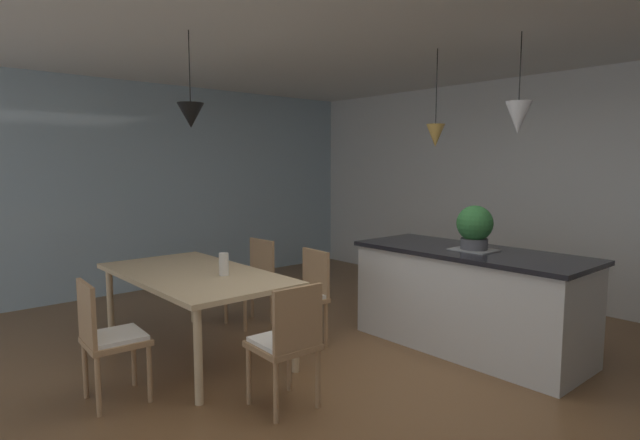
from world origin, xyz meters
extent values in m
cube|color=brown|center=(0.00, 0.00, -0.02)|extent=(10.00, 8.40, 0.04)
cube|color=silver|center=(0.00, 0.00, 2.76)|extent=(10.00, 8.40, 0.12)
cube|color=silver|center=(0.00, 3.26, 1.35)|extent=(10.00, 0.12, 2.70)
cube|color=#9EB7C6|center=(-4.06, 0.00, 1.35)|extent=(0.06, 8.40, 2.70)
cube|color=#D1B284|center=(-1.47, -0.72, 0.71)|extent=(1.88, 1.01, 0.04)
cylinder|color=#D1B284|center=(-2.33, -0.29, 0.36)|extent=(0.06, 0.06, 0.71)
cylinder|color=#D1B284|center=(-0.61, -0.29, 0.36)|extent=(0.06, 0.06, 0.71)
cylinder|color=#D1B284|center=(-2.33, -1.15, 0.36)|extent=(0.06, 0.06, 0.71)
cylinder|color=#D1B284|center=(-0.61, -1.15, 0.36)|extent=(0.06, 0.06, 0.71)
cube|color=#A87F56|center=(-1.05, -1.55, 0.43)|extent=(0.42, 0.42, 0.04)
cube|color=white|center=(-1.05, -1.55, 0.47)|extent=(0.38, 0.38, 0.03)
cube|color=#A87F56|center=(-1.06, -1.73, 0.66)|extent=(0.38, 0.05, 0.42)
cylinder|color=#A87F56|center=(-1.21, -1.37, 0.21)|extent=(0.04, 0.04, 0.41)
cylinder|color=#A87F56|center=(-0.87, -1.39, 0.21)|extent=(0.04, 0.04, 0.41)
cylinder|color=#A87F56|center=(-1.23, -1.71, 0.21)|extent=(0.04, 0.04, 0.41)
cylinder|color=#A87F56|center=(-0.89, -1.73, 0.21)|extent=(0.04, 0.04, 0.41)
cube|color=#A87F56|center=(-1.05, 0.11, 0.43)|extent=(0.43, 0.43, 0.04)
cube|color=white|center=(-1.05, 0.11, 0.47)|extent=(0.38, 0.38, 0.03)
cube|color=#A87F56|center=(-1.03, 0.29, 0.66)|extent=(0.38, 0.06, 0.42)
cylinder|color=#A87F56|center=(-0.89, -0.08, 0.21)|extent=(0.04, 0.04, 0.41)
cylinder|color=#A87F56|center=(-1.23, -0.05, 0.21)|extent=(0.04, 0.04, 0.41)
cylinder|color=#A87F56|center=(-0.86, 0.26, 0.21)|extent=(0.04, 0.04, 0.41)
cylinder|color=#A87F56|center=(-1.20, 0.29, 0.21)|extent=(0.04, 0.04, 0.41)
cube|color=#A87F56|center=(-0.21, -0.72, 0.43)|extent=(0.42, 0.42, 0.04)
cube|color=white|center=(-0.21, -0.72, 0.47)|extent=(0.38, 0.38, 0.03)
cube|color=#A87F56|center=(-0.03, -0.73, 0.66)|extent=(0.05, 0.38, 0.42)
cylinder|color=#A87F56|center=(-0.39, -0.88, 0.21)|extent=(0.04, 0.04, 0.41)
cylinder|color=#A87F56|center=(-0.37, -0.54, 0.21)|extent=(0.04, 0.04, 0.41)
cylinder|color=#A87F56|center=(-0.05, -0.90, 0.21)|extent=(0.04, 0.04, 0.41)
cylinder|color=#A87F56|center=(-0.03, -0.56, 0.21)|extent=(0.04, 0.04, 0.41)
cube|color=#A87F56|center=(-1.89, 0.11, 0.43)|extent=(0.42, 0.42, 0.04)
cube|color=white|center=(-1.89, 0.11, 0.47)|extent=(0.38, 0.38, 0.03)
cube|color=#A87F56|center=(-1.90, 0.29, 0.66)|extent=(0.38, 0.05, 0.42)
cylinder|color=#A87F56|center=(-1.71, -0.05, 0.21)|extent=(0.04, 0.04, 0.41)
cylinder|color=#A87F56|center=(-2.05, -0.07, 0.21)|extent=(0.04, 0.04, 0.41)
cylinder|color=#A87F56|center=(-1.73, 0.28, 0.21)|extent=(0.04, 0.04, 0.41)
cylinder|color=#A87F56|center=(-2.07, 0.27, 0.21)|extent=(0.04, 0.04, 0.41)
cube|color=silver|center=(0.00, 1.21, 0.44)|extent=(2.01, 0.79, 0.88)
cube|color=black|center=(0.00, 1.21, 0.88)|extent=(2.07, 0.85, 0.04)
cube|color=gray|center=(0.03, 1.21, 0.91)|extent=(0.36, 0.30, 0.01)
cylinder|color=black|center=(-1.30, -0.80, 2.42)|extent=(0.01, 0.01, 0.56)
cone|color=black|center=(-1.30, -0.80, 2.04)|extent=(0.21, 0.21, 0.20)
cylinder|color=black|center=(-0.40, 1.21, 2.36)|extent=(0.01, 0.01, 0.68)
cone|color=olive|center=(-0.40, 1.21, 1.92)|extent=(0.17, 0.17, 0.21)
cylinder|color=black|center=(0.40, 1.21, 2.43)|extent=(0.01, 0.01, 0.54)
cone|color=#B7B7B7|center=(0.40, 1.21, 2.03)|extent=(0.21, 0.21, 0.26)
cylinder|color=#4C4C51|center=(0.04, 1.21, 0.95)|extent=(0.23, 0.23, 0.11)
sphere|color=#2D6B33|center=(0.04, 1.21, 1.14)|extent=(0.32, 0.32, 0.32)
cylinder|color=silver|center=(-1.19, -0.59, 0.83)|extent=(0.08, 0.08, 0.19)
camera|label=1|loc=(2.49, -2.74, 1.66)|focal=28.73mm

